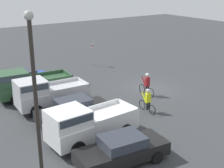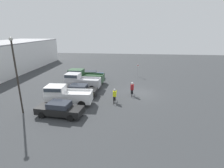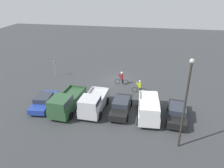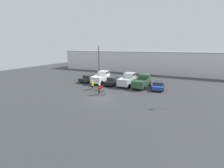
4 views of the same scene
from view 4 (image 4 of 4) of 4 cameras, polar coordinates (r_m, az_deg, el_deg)
name	(u,v)px [view 4 (image 4 of 4)]	position (r m, az deg, el deg)	size (l,w,h in m)	color
ground_plane	(102,98)	(21.36, -3.98, -5.44)	(80.00, 80.00, 0.00)	#383A3D
warehouse_building	(145,61)	(46.06, 12.37, 8.43)	(49.50, 10.30, 5.84)	silver
sedan_0	(89,78)	(31.76, -8.75, 2.24)	(2.27, 4.78, 1.46)	black
pickup_truck_0	(102,77)	(30.63, -3.99, 2.74)	(2.41, 5.24, 2.21)	white
sedan_1	(113,81)	(28.87, 0.30, 1.27)	(2.05, 4.75, 1.48)	black
pickup_truck_1	(128,79)	(28.34, 6.02, 1.79)	(2.38, 5.01, 2.24)	silver
pickup_truck_2	(143,81)	(27.91, 11.71, 1.31)	(2.52, 5.69, 2.18)	#2D5133
sedan_2	(158,85)	(27.04, 17.11, -0.40)	(2.27, 4.66, 1.33)	#233D9E
cyclist_0	(100,89)	(22.49, -4.75, -1.97)	(1.85, 0.46, 1.80)	black
cyclist_1	(93,85)	(25.44, -7.38, -0.34)	(1.77, 0.46, 1.69)	black
fire_lane_sign	(169,97)	(18.70, 20.92, -4.52)	(0.06, 0.30, 2.40)	#9E9EA3
lamppost	(99,59)	(34.61, -5.05, 9.45)	(0.36, 0.36, 7.61)	#2D2823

